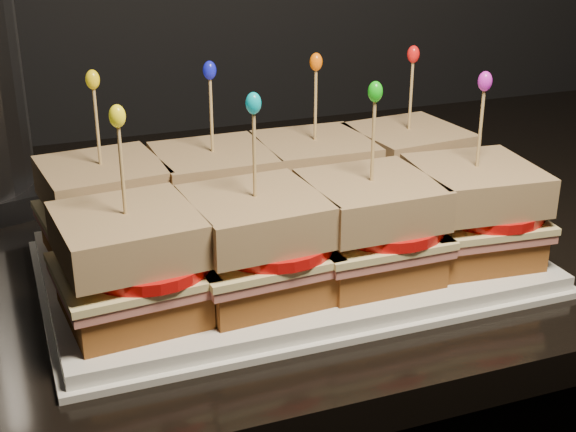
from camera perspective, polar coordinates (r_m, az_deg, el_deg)
name	(u,v)px	position (r m, az deg, el deg)	size (l,w,h in m)	color
granite_slab	(297,222)	(0.89, 0.67, -0.45)	(2.35, 0.69, 0.03)	black
platter	(288,262)	(0.74, 0.00, -3.30)	(0.43, 0.26, 0.02)	white
platter_rim	(288,268)	(0.74, 0.00, -3.72)	(0.44, 0.28, 0.01)	white
sandwich_0_bread_bot	(108,238)	(0.75, -12.70, -1.55)	(0.10, 0.10, 0.03)	#573112
sandwich_0_ham	(106,220)	(0.74, -12.82, -0.29)	(0.11, 0.11, 0.01)	#B35A4D
sandwich_0_cheese	(105,213)	(0.74, -12.86, 0.21)	(0.11, 0.11, 0.01)	beige
sandwich_0_tomato	(119,206)	(0.73, -11.92, 0.71)	(0.10, 0.10, 0.01)	red
sandwich_0_bread_top	(102,182)	(0.73, -13.06, 2.34)	(0.10, 0.10, 0.03)	brown
sandwich_0_pick	(98,131)	(0.71, -13.39, 5.90)	(0.00, 0.00, 0.09)	tan
sandwich_0_frill	(93,80)	(0.70, -13.72, 9.41)	(0.01, 0.01, 0.02)	yellow
sandwich_1_bread_bot	(215,223)	(0.77, -5.19, -0.48)	(0.10, 0.10, 0.03)	#573112
sandwich_1_ham	(215,205)	(0.76, -5.23, 0.76)	(0.11, 0.11, 0.01)	#B35A4D
sandwich_1_cheese	(214,198)	(0.76, -5.25, 1.25)	(0.11, 0.11, 0.01)	beige
sandwich_1_tomato	(228,192)	(0.75, -4.27, 1.75)	(0.10, 0.10, 0.01)	red
sandwich_1_bread_top	(213,169)	(0.75, -5.33, 3.34)	(0.10, 0.10, 0.03)	brown
sandwich_1_pick	(211,120)	(0.73, -5.46, 6.84)	(0.00, 0.00, 0.09)	tan
sandwich_1_frill	(210,70)	(0.72, -5.60, 10.28)	(0.01, 0.01, 0.02)	#1317CF
sandwich_2_bread_bot	(314,208)	(0.80, 1.87, 0.54)	(0.10, 0.10, 0.03)	#573112
sandwich_2_ham	(314,192)	(0.79, 1.88, 1.73)	(0.11, 0.11, 0.01)	#B35A4D
sandwich_2_cheese	(314,185)	(0.79, 1.89, 2.21)	(0.11, 0.11, 0.01)	beige
sandwich_2_tomato	(328,178)	(0.78, 2.88, 2.69)	(0.10, 0.10, 0.01)	red
sandwich_2_bread_top	(315,157)	(0.78, 1.92, 4.23)	(0.10, 0.10, 0.03)	brown
sandwich_2_pick	(315,109)	(0.76, 1.96, 7.60)	(0.00, 0.00, 0.09)	tan
sandwich_2_frill	(316,62)	(0.75, 2.01, 10.90)	(0.01, 0.01, 0.02)	#FC6607
sandwich_3_bread_bot	(405,195)	(0.84, 8.31, 1.46)	(0.10, 0.10, 0.03)	#573112
sandwich_3_ham	(406,179)	(0.83, 8.38, 2.60)	(0.11, 0.11, 0.01)	#B35A4D
sandwich_3_cheese	(406,173)	(0.83, 8.41, 3.05)	(0.11, 0.11, 0.01)	beige
sandwich_3_tomato	(420,166)	(0.83, 9.36, 3.50)	(0.10, 0.10, 0.01)	red
sandwich_3_bread_top	(408,146)	(0.82, 8.52, 4.98)	(0.10, 0.10, 0.03)	brown
sandwich_3_pick	(411,100)	(0.81, 8.71, 8.17)	(0.00, 0.00, 0.09)	tan
sandwich_3_frill	(413,54)	(0.80, 8.91, 11.30)	(0.01, 0.01, 0.02)	red
sandwich_4_bread_bot	(133,298)	(0.64, -10.99, -5.76)	(0.10, 0.10, 0.03)	#573112
sandwich_4_ham	(131,278)	(0.63, -11.11, -4.34)	(0.11, 0.11, 0.01)	#B35A4D
sandwich_4_cheese	(130,270)	(0.63, -11.15, -3.77)	(0.11, 0.11, 0.01)	beige
sandwich_4_tomato	(147,262)	(0.62, -10.02, -3.22)	(0.10, 0.10, 0.01)	red
sandwich_4_bread_top	(127,235)	(0.62, -11.36, -1.32)	(0.10, 0.10, 0.03)	brown
sandwich_4_pick	(122,176)	(0.60, -11.70, 2.82)	(0.00, 0.00, 0.09)	tan
sandwich_4_frill	(117,116)	(0.58, -12.05, 6.97)	(0.01, 0.01, 0.02)	yellow
sandwich_5_bread_bot	(256,277)	(0.66, -2.26, -4.37)	(0.10, 0.10, 0.03)	#573112
sandwich_5_ham	(256,258)	(0.65, -2.29, -2.98)	(0.11, 0.11, 0.01)	#B35A4D
sandwich_5_cheese	(256,250)	(0.65, -2.30, -2.42)	(0.11, 0.11, 0.01)	beige
sandwich_5_tomato	(272,242)	(0.64, -1.12, -1.87)	(0.10, 0.10, 0.01)	red
sandwich_5_bread_top	(255,216)	(0.64, -2.34, -0.03)	(0.10, 0.10, 0.03)	brown
sandwich_5_pick	(254,160)	(0.62, -2.40, 4.00)	(0.00, 0.00, 0.09)	tan
sandwich_5_frill	(253,103)	(0.61, -2.47, 8.02)	(0.01, 0.01, 0.02)	#04A8BA
sandwich_6_bread_bot	(368,258)	(0.70, 5.73, -3.01)	(0.10, 0.10, 0.03)	#573112
sandwich_6_ham	(369,239)	(0.69, 5.78, -1.67)	(0.11, 0.11, 0.01)	#B35A4D
sandwich_6_cheese	(369,232)	(0.68, 5.80, -1.13)	(0.11, 0.11, 0.01)	beige
sandwich_6_tomato	(386,224)	(0.68, 6.96, -0.60)	(0.10, 0.10, 0.01)	red
sandwich_6_bread_top	(371,200)	(0.67, 5.90, 1.15)	(0.10, 0.10, 0.03)	brown
sandwich_6_pick	(373,146)	(0.66, 6.06, 4.98)	(0.00, 0.00, 0.09)	tan
sandwich_6_frill	(375,92)	(0.65, 6.23, 8.79)	(0.01, 0.01, 0.02)	#12BD11
sandwich_7_bread_bot	(470,241)	(0.74, 12.80, -1.74)	(0.10, 0.10, 0.03)	#573112
sandwich_7_ham	(471,223)	(0.74, 12.92, -0.48)	(0.11, 0.11, 0.01)	#B35A4D
sandwich_7_cheese	(472,216)	(0.73, 12.96, 0.02)	(0.11, 0.11, 0.01)	beige
sandwich_7_tomato	(488,208)	(0.73, 14.05, 0.53)	(0.10, 0.10, 0.01)	red
sandwich_7_bread_top	(475,185)	(0.72, 13.16, 2.17)	(0.10, 0.10, 0.03)	brown
sandwich_7_pick	(480,133)	(0.71, 13.50, 5.75)	(0.00, 0.00, 0.09)	tan
sandwich_7_frill	(485,81)	(0.70, 13.84, 9.29)	(0.01, 0.01, 0.02)	#C820C4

